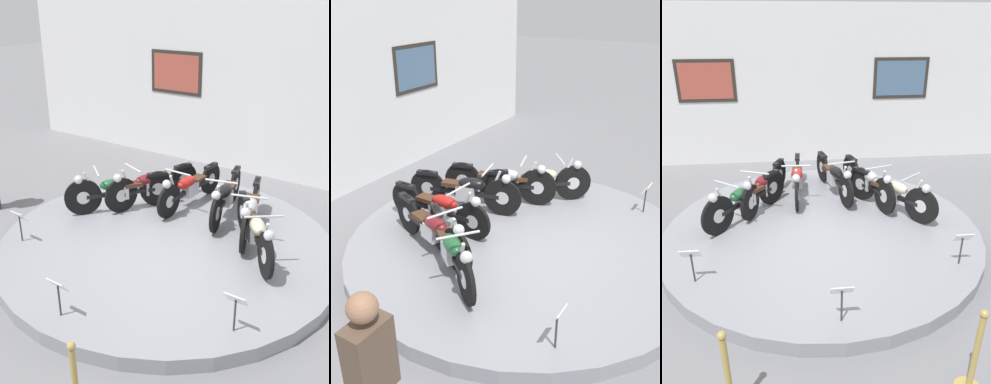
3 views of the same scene
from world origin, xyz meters
The scene contains 11 objects.
ground_plane centered at (0.00, 0.00, 0.00)m, with size 60.00×60.00×0.00m, color slate.
display_platform centered at (0.00, 0.00, 0.10)m, with size 5.27×5.27×0.20m, color gray.
motorcycle_green centered at (-1.30, 0.39, 0.60)m, with size 1.29×1.61×0.80m.
motorcycle_maroon centered at (-0.99, 0.94, 0.59)m, with size 0.79×1.87×0.80m.
motorcycle_red centered at (-0.36, 1.27, 0.58)m, with size 0.54×1.96×0.78m.
motorcycle_black centered at (0.37, 1.27, 0.59)m, with size 0.61×1.96×0.80m.
motorcycle_silver centered at (0.98, 0.94, 0.60)m, with size 0.70×1.94×0.81m.
motorcycle_cream centered at (1.30, 0.39, 0.59)m, with size 1.27×1.60×0.80m.
info_placard_front_left centered at (-1.84, -1.35, 0.57)m, with size 0.26×0.11×0.51m.
info_placard_front_right centered at (1.84, -1.35, 0.57)m, with size 0.26×0.11×0.51m.
visitor_standing centered at (-3.61, -0.58, 1.00)m, with size 0.36×0.23×1.76m.
Camera 2 is at (-5.30, -2.68, 3.68)m, focal length 42.00 mm.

